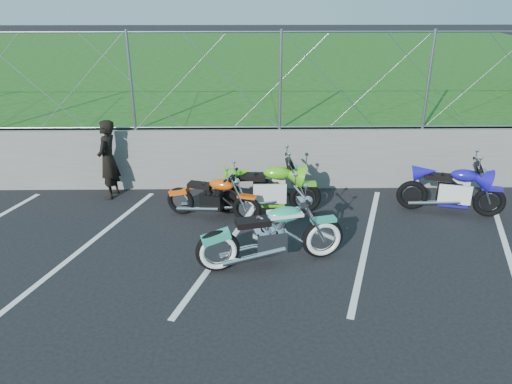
{
  "coord_description": "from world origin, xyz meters",
  "views": [
    {
      "loc": [
        0.36,
        -6.58,
        4.2
      ],
      "look_at": [
        0.48,
        1.3,
        0.82
      ],
      "focal_mm": 35.0,
      "sensor_mm": 36.0,
      "label": 1
    }
  ],
  "objects_px": {
    "naked_orange": "(214,199)",
    "person_standing": "(108,159)",
    "sportbike_blue": "(453,191)",
    "cruiser_turquoise": "(273,237)",
    "sportbike_green": "(268,191)"
  },
  "relations": [
    {
      "from": "cruiser_turquoise",
      "to": "naked_orange",
      "type": "height_order",
      "value": "cruiser_turquoise"
    },
    {
      "from": "cruiser_turquoise",
      "to": "person_standing",
      "type": "height_order",
      "value": "person_standing"
    },
    {
      "from": "naked_orange",
      "to": "person_standing",
      "type": "relative_size",
      "value": 1.12
    },
    {
      "from": "sportbike_green",
      "to": "sportbike_blue",
      "type": "height_order",
      "value": "sportbike_green"
    },
    {
      "from": "cruiser_turquoise",
      "to": "sportbike_blue",
      "type": "height_order",
      "value": "cruiser_turquoise"
    },
    {
      "from": "person_standing",
      "to": "cruiser_turquoise",
      "type": "bearing_deg",
      "value": 57.91
    },
    {
      "from": "sportbike_blue",
      "to": "person_standing",
      "type": "height_order",
      "value": "person_standing"
    },
    {
      "from": "sportbike_blue",
      "to": "person_standing",
      "type": "distance_m",
      "value": 6.83
    },
    {
      "from": "sportbike_blue",
      "to": "person_standing",
      "type": "bearing_deg",
      "value": -172.94
    },
    {
      "from": "cruiser_turquoise",
      "to": "sportbike_green",
      "type": "distance_m",
      "value": 1.86
    },
    {
      "from": "sportbike_blue",
      "to": "cruiser_turquoise",
      "type": "bearing_deg",
      "value": -138.09
    },
    {
      "from": "sportbike_green",
      "to": "sportbike_blue",
      "type": "relative_size",
      "value": 1.07
    },
    {
      "from": "naked_orange",
      "to": "sportbike_blue",
      "type": "bearing_deg",
      "value": 19.88
    },
    {
      "from": "cruiser_turquoise",
      "to": "naked_orange",
      "type": "relative_size",
      "value": 1.3
    },
    {
      "from": "naked_orange",
      "to": "sportbike_blue",
      "type": "relative_size",
      "value": 0.93
    }
  ]
}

